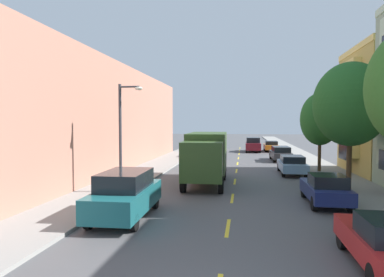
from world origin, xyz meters
TOP-DOWN VIEW (x-y plane):
  - ground_plane at (0.00, 30.00)m, footprint 160.00×160.00m
  - sidewalk_left at (-7.10, 28.00)m, footprint 3.20×120.00m
  - sidewalk_right at (7.10, 28.00)m, footprint 3.20×120.00m
  - lane_centerline_dashes at (0.00, 24.50)m, footprint 0.14×47.20m
  - apartment_block_opposite at (-13.70, 20.00)m, footprint 10.00×36.00m
  - street_tree_second at (6.40, 14.38)m, footprint 4.01×4.01m
  - street_tree_third at (6.40, 21.84)m, footprint 3.00×3.00m
  - street_lamp at (-5.93, 12.08)m, footprint 1.35×0.28m
  - delivery_box_truck at (-1.80, 16.11)m, footprint 2.58×7.57m
  - parked_suv_champagne at (-4.36, 43.76)m, footprint 2.00×4.82m
  - parked_suv_teal at (-4.25, 7.70)m, footprint 2.07×4.85m
  - parked_sedan_orange at (4.25, 41.41)m, footprint 1.81×4.50m
  - parked_wagon_charcoal at (4.30, 29.92)m, footprint 1.93×4.74m
  - parked_sedan_black at (-4.48, 31.87)m, footprint 1.80×4.50m
  - parked_hatchback_navy at (4.46, 11.26)m, footprint 1.75×4.00m
  - parked_sedan_sky at (4.21, 20.85)m, footprint 1.81×4.50m
  - moving_burgundy_sedan at (1.80, 40.50)m, footprint 1.95×4.80m

SIDE VIEW (x-z plane):
  - ground_plane at x=0.00m, z-range 0.00..0.00m
  - lane_centerline_dashes at x=0.00m, z-range 0.00..0.01m
  - sidewalk_left at x=-7.10m, z-range 0.00..0.14m
  - sidewalk_right at x=7.10m, z-range 0.00..0.14m
  - parked_sedan_orange at x=4.25m, z-range 0.03..1.46m
  - parked_sedan_black at x=-4.48m, z-range 0.03..1.46m
  - parked_sedan_sky at x=4.21m, z-range 0.03..1.46m
  - parked_hatchback_navy at x=4.46m, z-range 0.01..1.51m
  - parked_wagon_charcoal at x=4.30m, z-range 0.05..1.55m
  - parked_suv_champagne at x=-4.36m, z-range 0.02..1.95m
  - parked_suv_teal at x=-4.25m, z-range 0.02..1.95m
  - moving_burgundy_sedan at x=1.80m, z-range 0.02..1.95m
  - delivery_box_truck at x=-1.80m, z-range 0.24..3.48m
  - street_lamp at x=-5.93m, z-range 0.66..6.54m
  - street_tree_third at x=6.40m, z-range 1.14..7.24m
  - apartment_block_opposite at x=-13.70m, z-range 0.00..8.51m
  - street_tree_second at x=6.40m, z-range 1.37..8.52m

